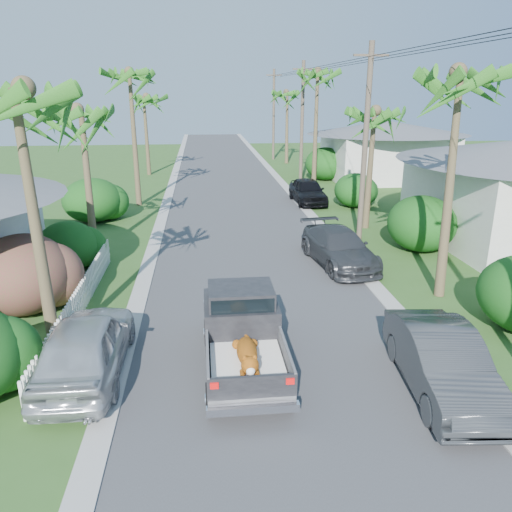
{
  "coord_description": "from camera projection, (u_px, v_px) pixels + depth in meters",
  "views": [
    {
      "loc": [
        -1.95,
        -9.79,
        6.94
      ],
      "look_at": [
        -0.16,
        6.75,
        1.4
      ],
      "focal_mm": 35.0,
      "sensor_mm": 36.0,
      "label": 1
    }
  ],
  "objects": [
    {
      "name": "curb_left",
      "position": [
        169.0,
        195.0,
        34.76
      ],
      "size": [
        0.6,
        100.0,
        0.06
      ],
      "primitive_type": "cube",
      "color": "#A5A39E",
      "rests_on": "ground"
    },
    {
      "name": "picket_fence",
      "position": [
        80.0,
        301.0,
        16.04
      ],
      "size": [
        0.1,
        11.0,
        1.0
      ],
      "primitive_type": "cube",
      "color": "white",
      "rests_on": "ground"
    },
    {
      "name": "ground",
      "position": [
        294.0,
        403.0,
        11.63
      ],
      "size": [
        120.0,
        120.0,
        0.0
      ],
      "primitive_type": "plane",
      "color": "#325921",
      "rests_on": "ground"
    },
    {
      "name": "pickup_truck",
      "position": [
        242.0,
        328.0,
        13.1
      ],
      "size": [
        1.98,
        5.12,
        2.06
      ],
      "color": "black",
      "rests_on": "ground"
    },
    {
      "name": "house_right_far",
      "position": [
        386.0,
        153.0,
        40.59
      ],
      "size": [
        9.0,
        8.0,
        4.6
      ],
      "color": "silver",
      "rests_on": "ground"
    },
    {
      "name": "palm_l_c",
      "position": [
        129.0,
        73.0,
        29.27
      ],
      "size": [
        4.4,
        4.4,
        9.2
      ],
      "color": "brown",
      "rests_on": "ground"
    },
    {
      "name": "palm_l_b",
      "position": [
        80.0,
        111.0,
        20.31
      ],
      "size": [
        4.4,
        4.4,
        7.4
      ],
      "color": "brown",
      "rests_on": "ground"
    },
    {
      "name": "shrub_r_d",
      "position": [
        325.0,
        164.0,
        40.33
      ],
      "size": [
        3.2,
        3.52,
        2.6
      ],
      "primitive_type": "ellipsoid",
      "color": "#174413",
      "rests_on": "ground"
    },
    {
      "name": "palm_r_c",
      "position": [
        318.0,
        72.0,
        34.23
      ],
      "size": [
        4.4,
        4.4,
        9.4
      ],
      "color": "brown",
      "rests_on": "ground"
    },
    {
      "name": "parked_car_rf",
      "position": [
        308.0,
        191.0,
        32.05
      ],
      "size": [
        1.99,
        4.64,
        1.56
      ],
      "primitive_type": "imported",
      "rotation": [
        0.0,
        0.0,
        0.03
      ],
      "color": "black",
      "rests_on": "ground"
    },
    {
      "name": "palm_r_a",
      "position": [
        464.0,
        74.0,
        15.59
      ],
      "size": [
        4.4,
        4.4,
        8.7
      ],
      "color": "brown",
      "rests_on": "ground"
    },
    {
      "name": "shrub_r_b",
      "position": [
        422.0,
        224.0,
        22.41
      ],
      "size": [
        3.0,
        3.3,
        2.5
      ],
      "primitive_type": "ellipsoid",
      "color": "#174413",
      "rests_on": "ground"
    },
    {
      "name": "palm_l_a",
      "position": [
        16.0,
        91.0,
        11.64
      ],
      "size": [
        4.4,
        4.4,
        8.2
      ],
      "color": "brown",
      "rests_on": "ground"
    },
    {
      "name": "shrub_l_d",
      "position": [
        92.0,
        200.0,
        27.41
      ],
      "size": [
        3.2,
        3.52,
        2.4
      ],
      "primitive_type": "ellipsoid",
      "color": "#174413",
      "rests_on": "ground"
    },
    {
      "name": "utility_pole_b",
      "position": [
        365.0,
        144.0,
        23.01
      ],
      "size": [
        1.6,
        0.26,
        9.0
      ],
      "color": "brown",
      "rests_on": "ground"
    },
    {
      "name": "palm_l_d",
      "position": [
        144.0,
        97.0,
        41.0
      ],
      "size": [
        4.4,
        4.4,
        7.7
      ],
      "color": "brown",
      "rests_on": "ground"
    },
    {
      "name": "parked_car_ln",
      "position": [
        86.0,
        346.0,
        12.54
      ],
      "size": [
        1.99,
        4.86,
        1.65
      ],
      "primitive_type": "imported",
      "rotation": [
        0.0,
        0.0,
        3.13
      ],
      "color": "#B5B9BD",
      "rests_on": "ground"
    },
    {
      "name": "utility_pole_c",
      "position": [
        302.0,
        123.0,
        37.16
      ],
      "size": [
        1.6,
        0.26,
        9.0
      ],
      "color": "brown",
      "rests_on": "ground"
    },
    {
      "name": "palm_r_b",
      "position": [
        374.0,
        111.0,
        24.57
      ],
      "size": [
        4.4,
        4.4,
        7.2
      ],
      "color": "brown",
      "rests_on": "ground"
    },
    {
      "name": "parked_car_rm",
      "position": [
        339.0,
        248.0,
        20.67
      ],
      "size": [
        2.7,
        5.28,
        1.47
      ],
      "primitive_type": "imported",
      "rotation": [
        0.0,
        0.0,
        0.13
      ],
      "color": "#333538",
      "rests_on": "ground"
    },
    {
      "name": "curb_right",
      "position": [
        290.0,
        192.0,
        35.64
      ],
      "size": [
        0.6,
        100.0,
        0.06
      ],
      "primitive_type": "cube",
      "color": "#A5A39E",
      "rests_on": "ground"
    },
    {
      "name": "shrub_l_c",
      "position": [
        68.0,
        246.0,
        19.99
      ],
      "size": [
        2.4,
        2.64,
        2.0
      ],
      "primitive_type": "ellipsoid",
      "color": "#174413",
      "rests_on": "ground"
    },
    {
      "name": "parked_car_rn",
      "position": [
        442.0,
        362.0,
        11.9
      ],
      "size": [
        2.05,
        4.8,
        1.54
      ],
      "primitive_type": "imported",
      "rotation": [
        0.0,
        0.0,
        -0.09
      ],
      "color": "#303335",
      "rests_on": "ground"
    },
    {
      "name": "palm_r_d",
      "position": [
        288.0,
        93.0,
        47.9
      ],
      "size": [
        4.4,
        4.4,
        8.0
      ],
      "color": "brown",
      "rests_on": "ground"
    },
    {
      "name": "road",
      "position": [
        230.0,
        194.0,
        35.21
      ],
      "size": [
        8.0,
        100.0,
        0.02
      ],
      "primitive_type": "cube",
      "color": "#38383A",
      "rests_on": "ground"
    },
    {
      "name": "shrub_r_c",
      "position": [
        356.0,
        190.0,
        30.93
      ],
      "size": [
        2.6,
        2.86,
        2.1
      ],
      "primitive_type": "ellipsoid",
      "color": "#174413",
      "rests_on": "ground"
    },
    {
      "name": "shrub_l_b",
      "position": [
        23.0,
        274.0,
        16.08
      ],
      "size": [
        3.0,
        3.3,
        2.6
      ],
      "primitive_type": "ellipsoid",
      "color": "#9E163B",
      "rests_on": "ground"
    },
    {
      "name": "utility_pole_d",
      "position": [
        274.0,
        114.0,
        51.31
      ],
      "size": [
        1.6,
        0.26,
        9.0
      ],
      "color": "brown",
      "rests_on": "ground"
    }
  ]
}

